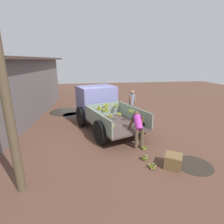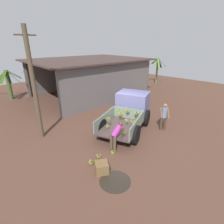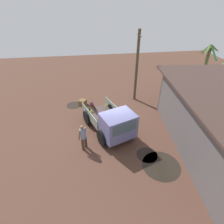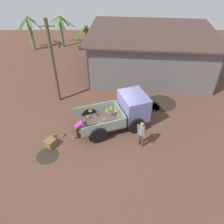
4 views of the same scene
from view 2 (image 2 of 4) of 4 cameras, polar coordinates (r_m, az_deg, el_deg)
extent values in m
plane|color=brown|center=(10.53, 2.88, -5.54)|extent=(36.00, 36.00, 0.00)
cylinder|color=black|center=(13.39, 5.24, 0.60)|extent=(1.18, 1.18, 0.01)
cylinder|color=black|center=(14.30, 5.75, 1.98)|extent=(2.01, 2.01, 0.01)
cylinder|color=#2D251D|center=(7.02, 1.01, -21.68)|extent=(1.19, 1.19, 0.01)
cube|color=#4B3A38|center=(9.52, 2.81, -5.03)|extent=(3.11, 2.68, 0.08)
cube|color=gray|center=(9.70, -2.24, -2.12)|extent=(2.48, 0.94, 0.65)
cube|color=gray|center=(9.11, 8.29, -4.00)|extent=(2.48, 0.94, 0.65)
cube|color=gray|center=(10.48, 5.39, -0.32)|extent=(0.69, 1.80, 0.65)
cube|color=#6B6CA3|center=(11.13, 6.86, 2.77)|extent=(1.97, 2.23, 1.46)
cube|color=#4C606B|center=(11.70, 7.97, 5.17)|extent=(0.54, 1.41, 0.64)
cylinder|color=black|center=(11.50, 1.72, -0.33)|extent=(1.01, 0.55, 0.99)
cylinder|color=black|center=(10.98, 11.24, -1.88)|extent=(1.01, 0.55, 0.99)
cylinder|color=black|center=(9.58, -3.54, -5.15)|extent=(1.01, 0.55, 0.99)
cylinder|color=black|center=(8.95, 7.80, -7.40)|extent=(1.01, 0.55, 0.99)
sphere|color=#403A2A|center=(9.99, 8.10, -0.07)|extent=(0.08, 0.08, 0.08)
cylinder|color=olive|center=(10.03, 8.44, -0.47)|extent=(0.15, 0.17, 0.18)
cylinder|color=#9CAE28|center=(10.08, 8.22, -0.19)|extent=(0.11, 0.21, 0.13)
cylinder|color=olive|center=(10.04, 7.75, -0.42)|extent=(0.18, 0.08, 0.18)
cylinder|color=#93A445|center=(9.95, 7.72, -0.43)|extent=(0.09, 0.21, 0.12)
cylinder|color=olive|center=(9.95, 8.27, -0.56)|extent=(0.20, 0.14, 0.15)
sphere|color=brown|center=(10.13, 5.12, 0.78)|extent=(0.08, 0.08, 0.08)
cylinder|color=olive|center=(10.18, 5.33, 0.43)|extent=(0.09, 0.15, 0.17)
cylinder|color=olive|center=(10.21, 5.26, 0.66)|extent=(0.09, 0.18, 0.12)
cylinder|color=olive|center=(10.20, 4.92, 0.59)|extent=(0.17, 0.09, 0.14)
cylinder|color=#9AB026|center=(10.17, 4.74, 0.65)|extent=(0.18, 0.09, 0.10)
cylinder|color=#A8AE2E|center=(10.14, 4.86, 0.36)|extent=(0.10, 0.15, 0.16)
cylinder|color=olive|center=(10.08, 5.02, 0.39)|extent=(0.11, 0.18, 0.12)
cylinder|color=#9B9D28|center=(10.09, 5.32, 0.43)|extent=(0.18, 0.11, 0.11)
cylinder|color=#96A02B|center=(10.13, 5.52, 0.53)|extent=(0.18, 0.12, 0.10)
sphere|color=brown|center=(8.96, 6.69, -2.75)|extent=(0.07, 0.07, 0.07)
cylinder|color=olive|center=(9.03, 6.42, -3.04)|extent=(0.16, 0.06, 0.16)
cylinder|color=olive|center=(8.99, 6.21, -2.97)|extent=(0.18, 0.12, 0.11)
cylinder|color=olive|center=(8.94, 6.43, -3.22)|extent=(0.05, 0.18, 0.14)
cylinder|color=olive|center=(8.92, 6.72, -3.25)|extent=(0.15, 0.16, 0.13)
cylinder|color=#AFB04F|center=(8.94, 7.08, -3.12)|extent=(0.19, 0.05, 0.11)
cylinder|color=olive|center=(9.02, 6.99, -3.10)|extent=(0.10, 0.16, 0.16)
cylinder|color=olive|center=(9.05, 6.86, -2.84)|extent=(0.09, 0.19, 0.11)
sphere|color=#433D2C|center=(10.17, 2.55, 0.70)|extent=(0.09, 0.09, 0.09)
cylinder|color=olive|center=(10.14, 2.30, 0.22)|extent=(0.06, 0.19, 0.16)
cylinder|color=#9EAD41|center=(10.13, 2.57, 0.19)|extent=(0.16, 0.16, 0.16)
cylinder|color=olive|center=(10.17, 2.80, 0.20)|extent=(0.16, 0.07, 0.19)
cylinder|color=#9FA429|center=(10.20, 2.88, 0.28)|extent=(0.16, 0.14, 0.18)
cylinder|color=olive|center=(10.24, 2.74, 0.40)|extent=(0.06, 0.18, 0.18)
cylinder|color=olive|center=(10.25, 2.47, 0.42)|extent=(0.16, 0.14, 0.18)
cylinder|color=olive|center=(10.23, 2.19, 0.50)|extent=(0.20, 0.06, 0.14)
cylinder|color=olive|center=(10.18, 2.22, 0.25)|extent=(0.13, 0.16, 0.18)
sphere|color=brown|center=(9.11, -1.13, -1.96)|extent=(0.07, 0.07, 0.07)
cylinder|color=#9CA42D|center=(9.09, -0.79, -2.29)|extent=(0.16, 0.07, 0.11)
cylinder|color=olive|center=(9.15, -0.84, -2.26)|extent=(0.09, 0.14, 0.14)
cylinder|color=#989F41|center=(9.17, -0.97, -2.24)|extent=(0.06, 0.13, 0.15)
cylinder|color=olive|center=(9.18, -1.22, -2.01)|extent=(0.16, 0.12, 0.10)
cylinder|color=olive|center=(9.16, -1.46, -2.09)|extent=(0.16, 0.06, 0.10)
cylinder|color=olive|center=(9.11, -1.50, -2.26)|extent=(0.11, 0.16, 0.11)
cylinder|color=olive|center=(9.07, -1.35, -2.31)|extent=(0.07, 0.17, 0.09)
cylinder|color=olive|center=(9.07, -1.00, -2.37)|extent=(0.16, 0.10, 0.11)
sphere|color=brown|center=(9.46, 4.98, -2.49)|extent=(0.07, 0.07, 0.07)
cylinder|color=#94A13E|center=(9.42, 5.04, -2.91)|extent=(0.14, 0.13, 0.12)
cylinder|color=olive|center=(9.46, 5.19, -2.93)|extent=(0.13, 0.04, 0.15)
cylinder|color=olive|center=(9.49, 5.21, -2.85)|extent=(0.11, 0.12, 0.15)
cylinder|color=olive|center=(9.52, 5.04, -2.75)|extent=(0.09, 0.13, 0.15)
cylinder|color=#8F9F2D|center=(9.52, 4.81, -2.73)|extent=(0.14, 0.08, 0.14)
cylinder|color=#AEB14A|center=(9.49, 4.60, -2.66)|extent=(0.16, 0.10, 0.10)
cylinder|color=#9EA52D|center=(9.44, 4.67, -2.80)|extent=(0.07, 0.17, 0.10)
sphere|color=brown|center=(9.86, 2.91, -0.24)|extent=(0.09, 0.09, 0.09)
cylinder|color=#9EB22D|center=(9.84, 2.42, -0.66)|extent=(0.13, 0.22, 0.15)
cylinder|color=olive|center=(9.81, 2.73, -0.81)|extent=(0.12, 0.22, 0.17)
cylinder|color=#9DA72E|center=(9.81, 3.20, -0.73)|extent=(0.23, 0.10, 0.14)
cylinder|color=olive|center=(9.88, 3.25, -0.80)|extent=(0.18, 0.11, 0.21)
cylinder|color=olive|center=(9.92, 3.29, -0.64)|extent=(0.12, 0.20, 0.20)
cylinder|color=olive|center=(9.96, 3.11, -0.42)|extent=(0.11, 0.23, 0.16)
cylinder|color=#94A12A|center=(9.95, 2.65, -0.42)|extent=(0.22, 0.12, 0.16)
cylinder|color=olive|center=(9.91, 2.38, -0.41)|extent=(0.24, 0.11, 0.12)
sphere|color=#4C4531|center=(8.30, 3.84, -6.08)|extent=(0.07, 0.07, 0.07)
cylinder|color=olive|center=(8.35, 4.16, -6.45)|extent=(0.10, 0.14, 0.15)
cylinder|color=#A0B03F|center=(8.38, 3.97, -6.14)|extent=(0.10, 0.17, 0.10)
cylinder|color=#94A935|center=(8.37, 3.71, -6.36)|extent=(0.13, 0.10, 0.15)
cylinder|color=olive|center=(8.34, 3.40, -6.27)|extent=(0.17, 0.09, 0.11)
cylinder|color=olive|center=(8.32, 3.48, -6.53)|extent=(0.11, 0.14, 0.15)
cylinder|color=olive|center=(8.28, 3.70, -6.63)|extent=(0.08, 0.15, 0.14)
cylinder|color=olive|center=(8.27, 4.01, -6.59)|extent=(0.16, 0.10, 0.12)
cylinder|color=olive|center=(8.30, 4.20, -6.53)|extent=(0.16, 0.06, 0.13)
sphere|color=brown|center=(9.11, -1.45, -4.34)|extent=(0.07, 0.07, 0.07)
cylinder|color=#A8AC2D|center=(9.10, -1.52, -4.77)|extent=(0.10, 0.13, 0.13)
cylinder|color=olive|center=(9.11, -1.30, -4.77)|extent=(0.13, 0.06, 0.14)
cylinder|color=#A3A942|center=(9.15, -1.20, -4.64)|extent=(0.10, 0.13, 0.14)
cylinder|color=olive|center=(9.18, -1.35, -4.52)|extent=(0.09, 0.13, 0.13)
cylinder|color=#9BA848|center=(9.17, -1.59, -4.58)|extent=(0.13, 0.06, 0.14)
cylinder|color=olive|center=(9.14, -1.69, -4.69)|extent=(0.11, 0.12, 0.14)
cube|color=#615A5B|center=(19.70, 3.51, 12.53)|extent=(0.74, 6.91, 3.31)
cube|color=#615A5B|center=(19.78, -13.44, 12.03)|extent=(9.17, 0.95, 3.31)
cube|color=#615A5B|center=(14.20, -0.05, 8.92)|extent=(9.17, 0.95, 3.31)
cube|color=#45312B|center=(16.64, -8.13, 16.60)|extent=(10.67, 8.62, 0.12)
cylinder|color=#3F3833|center=(18.00, -25.66, 9.56)|extent=(0.16, 0.16, 3.31)
cylinder|color=#3F3833|center=(12.06, -16.76, 5.62)|extent=(0.16, 0.16, 3.31)
cylinder|color=brown|center=(9.48, -24.13, 7.51)|extent=(0.22, 0.22, 5.59)
cylinder|color=brown|center=(9.26, -26.50, 21.65)|extent=(0.97, 0.07, 0.07)
cylinder|color=#425D2C|center=(18.14, -30.59, 7.53)|extent=(0.33, 0.33, 2.56)
cube|color=#528B48|center=(18.14, -29.48, 9.98)|extent=(1.03, 0.31, 1.30)
cube|color=#468728|center=(18.49, -30.82, 9.81)|extent=(0.63, 0.99, 1.37)
cube|color=#446820|center=(18.35, -32.00, 10.24)|extent=(0.58, 0.94, 0.91)
cube|color=#2D551F|center=(17.84, -32.77, 9.67)|extent=(1.13, 0.24, 1.01)
cube|color=#345317|center=(17.20, -31.98, 9.78)|extent=(1.16, 1.54, 0.85)
cube|color=#344C29|center=(17.62, -29.45, 10.69)|extent=(0.97, 1.12, 0.73)
cylinder|color=#457538|center=(21.93, -24.27, 10.41)|extent=(0.28, 0.28, 2.38)
cube|color=#335818|center=(22.21, -22.78, 12.66)|extent=(1.60, 0.38, 1.05)
cube|color=#5B7C3B|center=(22.36, -24.17, 12.65)|extent=(0.94, 1.06, 0.94)
cube|color=#1E4E15|center=(22.41, -25.45, 12.07)|extent=(0.43, 1.37, 1.24)
cube|color=#425B30|center=(22.04, -26.07, 12.47)|extent=(1.01, 1.01, 0.77)
cube|color=#2E6F20|center=(21.70, -25.68, 12.01)|extent=(0.92, 0.35, 1.07)
cube|color=#416F35|center=(21.34, -25.04, 12.37)|extent=(0.85, 0.92, 0.79)
cube|color=#435E26|center=(21.27, -23.77, 12.78)|extent=(0.38, 1.27, 0.61)
cube|color=#385822|center=(21.62, -23.31, 12.40)|extent=(0.88, 0.90, 1.03)
cylinder|color=#62744A|center=(23.94, 3.54, 13.64)|extent=(0.29, 0.29, 2.86)
cube|color=#2D5B28|center=(24.28, 4.72, 15.76)|extent=(1.32, 0.38, 1.26)
cube|color=#32872D|center=(24.28, 2.99, 16.66)|extent=(0.63, 1.11, 0.54)
cube|color=#277F23|center=(24.01, 2.09, 16.50)|extent=(0.67, 1.28, 0.64)
cube|color=#1F5619|center=(23.39, 2.65, 15.71)|extent=(1.16, 0.24, 1.15)
cube|color=#4B6F2B|center=(23.18, 4.55, 16.00)|extent=(0.71, 1.47, 0.84)
cube|color=#386C37|center=(23.67, 5.00, 15.88)|extent=(0.65, 1.14, 1.03)
cylinder|color=#5F6D44|center=(22.78, 14.42, 12.78)|extent=(0.25, 0.25, 3.01)
cube|color=#334F23|center=(23.12, 15.27, 15.18)|extent=(1.06, 0.30, 1.25)
cube|color=#34671D|center=(23.03, 13.88, 15.88)|extent=(0.62, 1.07, 0.77)
cube|color=#477926|center=(22.38, 13.26, 15.68)|extent=(1.13, 0.88, 0.85)
cube|color=#547D30|center=(21.91, 14.98, 15.17)|extent=(1.31, 1.11, 1.03)
cube|color=#3E5F29|center=(22.61, 16.02, 15.24)|extent=(0.67, 1.05, 1.04)
cylinder|color=#473328|center=(10.74, 16.88, -3.56)|extent=(0.22, 0.22, 0.80)
cylinder|color=#473328|center=(10.69, 15.72, -3.57)|extent=(0.22, 0.22, 0.80)
cylinder|color=#7685AD|center=(10.42, 16.74, -0.09)|extent=(0.45, 0.45, 0.64)
sphere|color=#8C6746|center=(10.25, 17.04, 2.05)|extent=(0.23, 0.23, 0.23)
cylinder|color=#8C6746|center=(10.42, 17.89, -0.39)|extent=(0.22, 0.23, 0.60)
cylinder|color=#8C6746|center=(10.32, 15.74, -0.36)|extent=(0.21, 0.21, 0.60)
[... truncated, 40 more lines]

